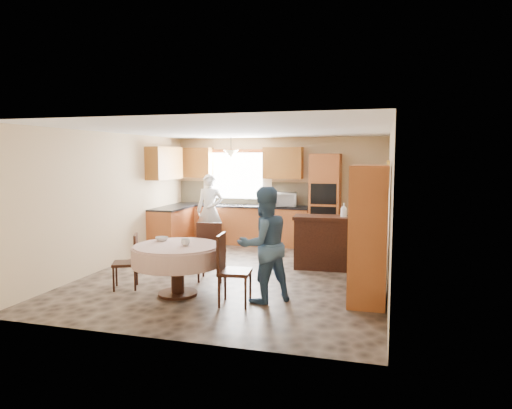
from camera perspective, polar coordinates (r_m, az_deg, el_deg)
The scene contains 36 objects.
floor at distance 8.13m, azimuth -2.07°, elevation -8.63°, with size 5.00×6.00×0.01m, color brown.
ceiling at distance 7.88m, azimuth -2.14°, elevation 9.23°, with size 5.00×6.00×0.01m, color white.
wall_back at distance 10.80m, azimuth 2.78°, elevation 1.72°, with size 5.00×0.02×2.50m, color #CDB083.
wall_front at distance 5.16m, azimuth -12.37°, elevation -3.11°, with size 5.00×0.02×2.50m, color #CDB083.
wall_left at distance 9.00m, azimuth -17.44°, elevation 0.59°, with size 0.02×6.00×2.50m, color #CDB083.
wall_right at distance 7.54m, azimuth 16.31°, elevation -0.37°, with size 0.02×6.00×2.50m, color #CDB083.
window at distance 11.02m, azimuth -2.31°, elevation 3.63°, with size 1.40×0.03×1.10m, color white.
curtain_left at distance 11.23m, azimuth -6.04°, elevation 3.90°, with size 0.22×0.02×1.15m, color white.
curtain_right at distance 10.76m, azimuth 1.41°, elevation 3.84°, with size 0.22×0.02×1.15m, color white.
base_cab_back at distance 10.82m, azimuth -1.99°, elevation -2.58°, with size 3.30×0.60×0.88m, color #C86D35.
counter_back at distance 10.76m, azimuth -2.00°, elevation -0.16°, with size 3.30×0.64×0.04m, color black.
base_cab_left at distance 10.50m, azimuth -10.55°, elevation -2.95°, with size 0.60×1.20×0.88m, color #C86D35.
counter_left at distance 10.44m, azimuth -10.59°, elevation -0.45°, with size 0.64×1.20×0.04m, color black.
backsplash at distance 11.01m, azimuth -1.54°, elevation 1.44°, with size 3.30×0.02×0.55m, color tan.
wall_cab_left at distance 11.25m, azimuth -7.66°, elevation 5.21°, with size 0.85×0.33×0.72m, color #AF712B.
wall_cab_right at distance 10.57m, azimuth 3.40°, elevation 5.21°, with size 0.90×0.33×0.72m, color #AF712B.
wall_cab_side at distance 10.44m, azimuth -11.37°, elevation 5.09°, with size 0.33×1.20×0.72m, color #AF712B.
oven_tower at distance 10.31m, azimuth 8.63°, elevation 0.39°, with size 0.66×0.62×2.12m, color #C86D35.
oven_upper at distance 9.98m, azimuth 8.42°, elevation 1.31°, with size 0.56×0.01×0.45m, color black.
oven_lower at distance 10.03m, azimuth 8.38°, elevation -1.54°, with size 0.56×0.01×0.45m, color black.
pendant at distance 10.56m, azimuth -3.14°, elevation 6.35°, with size 0.36×0.36×0.18m, color beige.
sideboard at distance 8.49m, azimuth 9.06°, elevation -4.92°, with size 1.28×0.53×0.91m, color #33180E.
space_heater at distance 8.09m, azimuth 13.94°, elevation -6.93°, with size 0.39×0.27×0.54m, color black.
cupboard at distance 6.65m, azimuth 13.89°, elevation -3.57°, with size 0.51×1.01×1.94m, color #C86D35.
dining_table at distance 6.89m, azimuth -9.81°, elevation -6.36°, with size 1.33×1.33×0.76m.
chair_left at distance 7.42m, azimuth -15.51°, elevation -6.53°, with size 0.49×0.49×0.85m.
chair_back at distance 7.58m, azimuth -5.70°, elevation -5.49°, with size 0.50×0.50×0.99m.
chair_right at distance 6.40m, azimuth -3.37°, elevation -7.65°, with size 0.47×0.47×0.99m.
framed_picture at distance 8.11m, azimuth 16.14°, elevation 3.72°, with size 0.06×0.55×0.46m.
microwave at distance 10.42m, azimuth 3.51°, elevation 0.61°, with size 0.57×0.39×0.32m, color silver.
person_sink at distance 10.43m, azimuth -5.79°, elevation -0.76°, with size 0.61×0.40×1.67m, color silver.
person_dining at distance 6.46m, azimuth 0.99°, elevation -5.03°, with size 0.80×0.62×1.64m, color #395A7E.
bowl_sideboard at distance 8.47m, azimuth 6.28°, elevation -1.61°, with size 0.20×0.20×0.05m, color #B2B2B2.
bottle_sideboard at distance 8.37m, azimuth 10.92°, elevation -0.87°, with size 0.12×0.12×0.31m, color silver.
cup_table at distance 6.74m, azimuth -8.82°, elevation -4.71°, with size 0.14×0.14×0.11m, color #B2B2B2.
bowl_table at distance 7.22m, azimuth -11.70°, elevation -4.24°, with size 0.20×0.20×0.06m, color #B2B2B2.
Camera 1 is at (2.41, -7.49, 2.05)m, focal length 32.00 mm.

